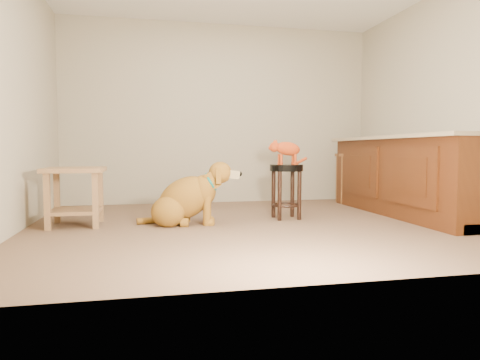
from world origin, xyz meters
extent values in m
cube|color=brown|center=(0.00, 0.00, 0.00)|extent=(4.50, 4.00, 0.01)
cube|color=#A09881|center=(0.00, 2.00, 1.30)|extent=(4.50, 0.04, 2.60)
cube|color=#A09881|center=(0.00, -2.00, 1.30)|extent=(4.50, 0.04, 2.60)
cube|color=#A09881|center=(-2.25, 0.00, 1.30)|extent=(0.04, 4.00, 2.60)
cube|color=#A09881|center=(2.25, 0.00, 1.30)|extent=(0.04, 4.00, 2.60)
cube|color=#48220C|center=(1.95, 0.30, 0.45)|extent=(0.60, 2.50, 0.90)
cube|color=gray|center=(1.92, 0.30, 0.92)|extent=(0.70, 2.56, 0.04)
cube|color=black|center=(1.99, 0.30, 0.05)|extent=(0.52, 2.50, 0.10)
cube|color=#48220C|center=(1.64, -0.25, 0.50)|extent=(0.02, 0.90, 0.62)
cube|color=#48220C|center=(1.64, 0.85, 0.50)|extent=(0.02, 0.90, 0.62)
cube|color=#3B1B0A|center=(1.63, -0.25, 0.50)|extent=(0.02, 0.60, 0.40)
cube|color=#3B1B0A|center=(1.63, 0.85, 0.50)|extent=(0.02, 0.60, 0.40)
cylinder|color=black|center=(0.58, 0.43, 0.27)|extent=(0.05, 0.05, 0.54)
cylinder|color=black|center=(0.35, 0.43, 0.27)|extent=(0.05, 0.05, 0.54)
cylinder|color=black|center=(0.58, 0.20, 0.27)|extent=(0.05, 0.05, 0.54)
cylinder|color=black|center=(0.36, 0.20, 0.27)|extent=(0.05, 0.05, 0.54)
torus|color=black|center=(0.47, 0.32, 0.16)|extent=(0.32, 0.32, 0.02)
cylinder|color=black|center=(0.47, 0.32, 0.58)|extent=(0.37, 0.37, 0.07)
cube|color=brown|center=(2.03, 1.63, 0.34)|extent=(0.05, 0.05, 0.68)
cube|color=brown|center=(1.73, 1.69, 0.34)|extent=(0.05, 0.05, 0.68)
cube|color=brown|center=(1.97, 1.33, 0.34)|extent=(0.05, 0.05, 0.68)
cube|color=brown|center=(1.67, 1.39, 0.34)|extent=(0.05, 0.05, 0.68)
cube|color=brown|center=(1.85, 1.51, 0.70)|extent=(0.46, 0.46, 0.04)
cube|color=olive|center=(-1.56, 0.55, 0.28)|extent=(0.06, 0.06, 0.55)
cube|color=olive|center=(-2.00, 0.55, 0.28)|extent=(0.06, 0.06, 0.55)
cube|color=olive|center=(-1.56, 0.11, 0.28)|extent=(0.06, 0.06, 0.55)
cube|color=olive|center=(-2.00, 0.11, 0.28)|extent=(0.06, 0.06, 0.55)
cube|color=olive|center=(-1.78, 0.33, 0.57)|extent=(0.57, 0.57, 0.04)
cube|color=olive|center=(-1.78, 0.33, 0.15)|extent=(0.49, 0.49, 0.03)
ellipsoid|color=brown|center=(-0.82, 0.33, 0.15)|extent=(0.38, 0.33, 0.31)
ellipsoid|color=brown|center=(-0.86, 0.08, 0.15)|extent=(0.38, 0.33, 0.31)
cylinder|color=brown|center=(-0.65, 0.33, 0.04)|extent=(0.09, 0.11, 0.10)
cylinder|color=brown|center=(-0.70, 0.04, 0.04)|extent=(0.09, 0.11, 0.10)
ellipsoid|color=brown|center=(-0.67, 0.18, 0.27)|extent=(0.76, 0.47, 0.64)
ellipsoid|color=brown|center=(-0.49, 0.16, 0.35)|extent=(0.31, 0.33, 0.32)
cylinder|color=brown|center=(-0.44, 0.24, 0.19)|extent=(0.09, 0.09, 0.37)
cylinder|color=brown|center=(-0.46, 0.06, 0.19)|extent=(0.09, 0.09, 0.37)
sphere|color=brown|center=(-0.41, 0.23, 0.02)|extent=(0.10, 0.10, 0.10)
sphere|color=brown|center=(-0.43, 0.06, 0.02)|extent=(0.10, 0.10, 0.10)
cylinder|color=brown|center=(-0.41, 0.14, 0.45)|extent=(0.25, 0.20, 0.24)
ellipsoid|color=brown|center=(-0.31, 0.13, 0.54)|extent=(0.27, 0.25, 0.23)
cube|color=tan|center=(-0.19, 0.11, 0.52)|extent=(0.17, 0.11, 0.10)
sphere|color=black|center=(-0.12, 0.10, 0.52)|extent=(0.05, 0.05, 0.05)
cube|color=brown|center=(-0.32, 0.24, 0.51)|extent=(0.06, 0.07, 0.17)
cube|color=brown|center=(-0.35, 0.03, 0.51)|extent=(0.06, 0.07, 0.17)
torus|color=#0D6B66|center=(-0.41, 0.14, 0.44)|extent=(0.16, 0.23, 0.20)
cylinder|color=#D8BF4C|center=(-0.36, 0.14, 0.37)|extent=(0.01, 0.04, 0.04)
cylinder|color=brown|center=(-1.03, 0.29, 0.03)|extent=(0.30, 0.13, 0.07)
ellipsoid|color=#9B320F|center=(0.48, 0.32, 0.79)|extent=(0.31, 0.15, 0.19)
cylinder|color=#9B320F|center=(0.39, 0.36, 0.67)|extent=(0.03, 0.03, 0.12)
sphere|color=#9B320F|center=(0.39, 0.36, 0.62)|extent=(0.04, 0.04, 0.04)
cylinder|color=#9B320F|center=(0.39, 0.28, 0.67)|extent=(0.03, 0.03, 0.12)
sphere|color=#9B320F|center=(0.39, 0.28, 0.62)|extent=(0.04, 0.04, 0.04)
cylinder|color=#9B320F|center=(0.56, 0.36, 0.67)|extent=(0.03, 0.03, 0.12)
sphere|color=#9B320F|center=(0.56, 0.36, 0.62)|extent=(0.04, 0.04, 0.04)
cylinder|color=#9B320F|center=(0.56, 0.28, 0.67)|extent=(0.03, 0.03, 0.12)
sphere|color=#9B320F|center=(0.56, 0.28, 0.62)|extent=(0.04, 0.04, 0.04)
sphere|color=#9B320F|center=(0.33, 0.32, 0.81)|extent=(0.11, 0.11, 0.11)
sphere|color=#9B320F|center=(0.28, 0.32, 0.80)|extent=(0.04, 0.04, 0.04)
sphere|color=brown|center=(0.26, 0.31, 0.80)|extent=(0.02, 0.02, 0.02)
cone|color=#9B320F|center=(0.34, 0.35, 0.87)|extent=(0.05, 0.05, 0.05)
cone|color=#C66B60|center=(0.33, 0.35, 0.86)|extent=(0.03, 0.03, 0.03)
cone|color=#9B320F|center=(0.34, 0.28, 0.87)|extent=(0.05, 0.05, 0.05)
cone|color=#C66B60|center=(0.33, 0.28, 0.86)|extent=(0.03, 0.03, 0.03)
cylinder|color=#9B320F|center=(0.64, 0.36, 0.64)|extent=(0.22, 0.13, 0.11)
camera|label=1|loc=(-1.04, -4.26, 0.77)|focal=32.00mm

